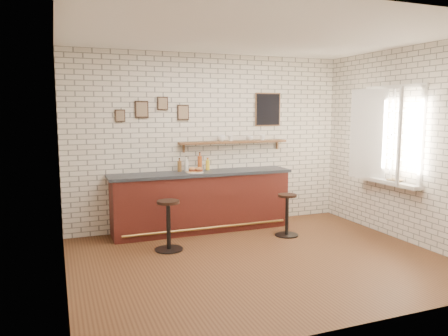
{
  "coord_description": "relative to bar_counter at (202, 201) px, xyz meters",
  "views": [
    {
      "loc": [
        -2.55,
        -5.2,
        2.04
      ],
      "look_at": [
        -0.18,
        0.9,
        1.17
      ],
      "focal_mm": 35.0,
      "sensor_mm": 36.0,
      "label": 1
    }
  ],
  "objects": [
    {
      "name": "ground",
      "position": [
        0.27,
        -1.7,
        -0.51
      ],
      "size": [
        5.0,
        5.0,
        0.0
      ],
      "primitive_type": "plane",
      "color": "brown",
      "rests_on": "ground"
    },
    {
      "name": "bar_counter",
      "position": [
        0.0,
        0.0,
        0.0
      ],
      "size": [
        3.1,
        0.65,
        1.01
      ],
      "color": "#511B15",
      "rests_on": "ground"
    },
    {
      "name": "sandwich_plate",
      "position": [
        -0.13,
        -0.06,
        0.51
      ],
      "size": [
        0.28,
        0.28,
        0.01
      ],
      "primitive_type": "cylinder",
      "color": "white",
      "rests_on": "bar_counter"
    },
    {
      "name": "ciabatta_sandwich",
      "position": [
        -0.12,
        -0.06,
        0.55
      ],
      "size": [
        0.24,
        0.16,
        0.08
      ],
      "color": "tan",
      "rests_on": "sandwich_plate"
    },
    {
      "name": "potato_chips",
      "position": [
        -0.16,
        -0.06,
        0.52
      ],
      "size": [
        0.25,
        0.17,
        0.0
      ],
      "color": "#EBAA53",
      "rests_on": "sandwich_plate"
    },
    {
      "name": "bitters_bottle_brown",
      "position": [
        -0.34,
        0.17,
        0.6
      ],
      "size": [
        0.07,
        0.07,
        0.23
      ],
      "color": "brown",
      "rests_on": "bar_counter"
    },
    {
      "name": "bitters_bottle_white",
      "position": [
        -0.22,
        0.17,
        0.61
      ],
      "size": [
        0.07,
        0.07,
        0.26
      ],
      "color": "silver",
      "rests_on": "bar_counter"
    },
    {
      "name": "bitters_bottle_amber",
      "position": [
        0.03,
        0.17,
        0.63
      ],
      "size": [
        0.08,
        0.08,
        0.32
      ],
      "color": "#A8491B",
      "rests_on": "bar_counter"
    },
    {
      "name": "condiment_bottle_yellow",
      "position": [
        0.17,
        0.17,
        0.59
      ],
      "size": [
        0.07,
        0.07,
        0.21
      ],
      "color": "yellow",
      "rests_on": "bar_counter"
    },
    {
      "name": "bar_stool_left",
      "position": [
        -0.79,
        -0.83,
        -0.11
      ],
      "size": [
        0.42,
        0.42,
        0.74
      ],
      "color": "black",
      "rests_on": "ground"
    },
    {
      "name": "bar_stool_right",
      "position": [
        1.2,
        -0.8,
        -0.14
      ],
      "size": [
        0.38,
        0.38,
        0.69
      ],
      "color": "black",
      "rests_on": "ground"
    },
    {
      "name": "wall_shelf",
      "position": [
        0.67,
        0.2,
        0.97
      ],
      "size": [
        2.0,
        0.18,
        0.18
      ],
      "color": "brown",
      "rests_on": "ground"
    },
    {
      "name": "shelf_cup_a",
      "position": [
        0.44,
        0.2,
        1.05
      ],
      "size": [
        0.19,
        0.19,
        0.11
      ],
      "primitive_type": "imported",
      "rotation": [
        0.0,
        0.0,
        0.68
      ],
      "color": "white",
      "rests_on": "wall_shelf"
    },
    {
      "name": "shelf_cup_b",
      "position": [
        0.62,
        0.2,
        1.04
      ],
      "size": [
        0.12,
        0.12,
        0.09
      ],
      "primitive_type": "imported",
      "rotation": [
        0.0,
        0.0,
        1.25
      ],
      "color": "white",
      "rests_on": "wall_shelf"
    },
    {
      "name": "shelf_cup_c",
      "position": [
        0.99,
        0.2,
        1.04
      ],
      "size": [
        0.13,
        0.13,
        0.09
      ],
      "primitive_type": "imported",
      "rotation": [
        0.0,
        0.0,
        1.33
      ],
      "color": "white",
      "rests_on": "wall_shelf"
    },
    {
      "name": "shelf_cup_d",
      "position": [
        1.23,
        0.2,
        1.04
      ],
      "size": [
        0.11,
        0.11,
        0.1
      ],
      "primitive_type": "imported",
      "rotation": [
        0.0,
        0.0,
        0.04
      ],
      "color": "white",
      "rests_on": "wall_shelf"
    },
    {
      "name": "back_wall_decor",
      "position": [
        0.5,
        0.28,
        1.54
      ],
      "size": [
        2.96,
        0.02,
        0.56
      ],
      "color": "black",
      "rests_on": "ground"
    },
    {
      "name": "window_sill",
      "position": [
        2.67,
        -1.4,
        0.39
      ],
      "size": [
        0.2,
        1.35,
        0.06
      ],
      "color": "white",
      "rests_on": "ground"
    },
    {
      "name": "casement_window",
      "position": [
        2.63,
        -1.4,
        1.14
      ],
      "size": [
        0.4,
        1.3,
        1.56
      ],
      "color": "white",
      "rests_on": "ground"
    },
    {
      "name": "book_lower",
      "position": [
        2.65,
        -1.55,
        0.43
      ],
      "size": [
        0.24,
        0.27,
        0.02
      ],
      "primitive_type": "imported",
      "rotation": [
        0.0,
        0.0,
        0.4
      ],
      "color": "tan",
      "rests_on": "window_sill"
    },
    {
      "name": "book_upper",
      "position": [
        2.65,
        -1.55,
        0.45
      ],
      "size": [
        0.23,
        0.25,
        0.02
      ],
      "primitive_type": "imported",
      "rotation": [
        0.0,
        0.0,
        -0.54
      ],
      "color": "tan",
      "rests_on": "book_lower"
    }
  ]
}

